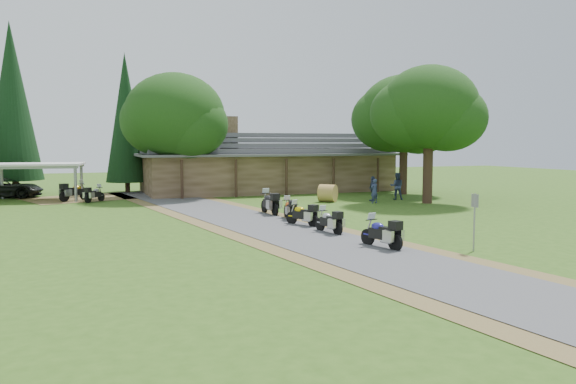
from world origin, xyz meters
name	(u,v)px	position (x,y,z in m)	size (l,w,h in m)	color
ground	(321,242)	(0.00, 0.00, 0.00)	(120.00, 120.00, 0.00)	#305317
driveway	(276,229)	(-0.50, 4.00, 0.00)	(46.00, 46.00, 0.00)	#4E4E51
lodge	(267,162)	(6.00, 24.00, 2.45)	(21.40, 9.40, 4.90)	brown
carport	(38,182)	(-11.56, 22.32, 1.30)	(6.00, 4.00, 2.60)	silver
car_dark_suv	(5,183)	(-13.88, 25.21, 1.07)	(5.59, 2.38, 2.14)	black
motorcycle_row_a	(381,231)	(1.61, -1.98, 0.64)	(1.86, 0.61, 1.27)	navy
motorcycle_row_b	(329,220)	(1.27, 1.97, 0.59)	(1.72, 0.56, 1.17)	#9D9FA4
motorcycle_row_c	(302,213)	(1.04, 4.49, 0.61)	(1.77, 0.58, 1.21)	#D3BB07
motorcycle_row_d	(289,208)	(1.30, 6.86, 0.59)	(1.73, 0.56, 1.18)	#DA571A
motorcycle_row_e	(270,202)	(1.02, 9.23, 0.70)	(2.05, 0.67, 1.40)	black
motorcycle_carport_a	(74,191)	(-9.19, 20.99, 0.71)	(2.07, 0.68, 1.42)	gold
motorcycle_carport_b	(95,193)	(-7.92, 19.69, 0.59)	(1.72, 0.56, 1.18)	slate
person_a	(374,189)	(9.47, 12.19, 0.95)	(0.54, 0.39, 1.91)	navy
person_b	(397,184)	(12.15, 13.69, 1.12)	(0.64, 0.46, 2.24)	navy
person_c	(373,187)	(10.03, 13.37, 1.01)	(0.57, 0.41, 2.02)	navy
hay_bale	(328,193)	(6.90, 14.01, 0.60)	(1.20, 1.20, 1.10)	#A1803B
sign_post	(474,222)	(4.47, -3.80, 1.08)	(0.39, 0.06, 2.16)	gray
oak_lodge_left	(175,131)	(-2.16, 21.07, 4.86)	(7.30, 7.30, 9.71)	#143710
oak_lodge_right	(404,129)	(14.89, 17.14, 5.06)	(7.11, 7.11, 10.12)	#143710
oak_driveway	(429,126)	(12.74, 10.87, 5.13)	(6.46, 6.46, 10.27)	#143710
cedar_near	(126,123)	(-5.11, 26.55, 5.61)	(3.33, 3.33, 11.21)	black
cedar_far	(12,108)	(-13.44, 28.15, 6.69)	(4.24, 4.24, 13.39)	black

